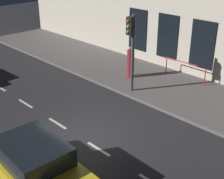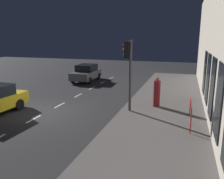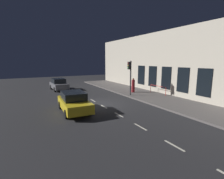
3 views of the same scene
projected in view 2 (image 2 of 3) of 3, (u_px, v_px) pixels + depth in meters
name	position (u px, v px, depth m)	size (l,w,h in m)	color
ground_plane	(45.00, 113.00, 12.84)	(60.00, 60.00, 0.00)	#28282B
sidewalk	(158.00, 125.00, 10.95)	(4.50, 32.00, 0.15)	#5B5654
lane_centre_line	(34.00, 119.00, 11.91)	(0.12, 27.20, 0.01)	beige
traffic_light	(128.00, 64.00, 12.27)	(0.50, 0.32, 3.86)	#424244
parked_car_1	(86.00, 73.00, 22.18)	(2.01, 4.08, 1.58)	slate
pedestrian_0	(157.00, 93.00, 13.44)	(0.51, 0.51, 1.76)	maroon
red_railing	(191.00, 108.00, 10.74)	(0.05, 2.53, 0.97)	red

